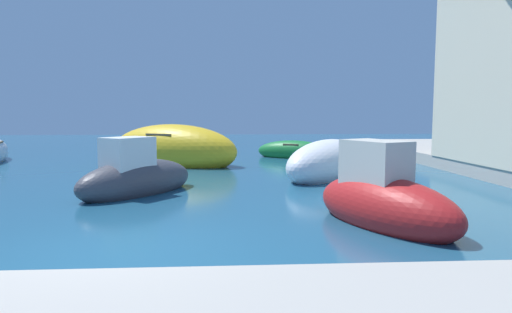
# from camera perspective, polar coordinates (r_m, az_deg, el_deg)

# --- Properties ---
(ground) EXTENTS (80.00, 80.00, 0.00)m
(ground) POSITION_cam_1_polar(r_m,az_deg,el_deg) (7.27, -16.99, -12.21)
(ground) COLOR #1E5170
(quay_promenade) EXTENTS (44.00, 32.00, 0.50)m
(quay_promenade) POSITION_cam_1_polar(r_m,az_deg,el_deg) (7.16, 18.67, -10.46)
(quay_promenade) COLOR #ADA89E
(quay_promenade) RESTS_ON ground
(moored_boat_0) EXTENTS (4.55, 4.96, 1.70)m
(moored_boat_0) POSITION_cam_1_polar(r_m,az_deg,el_deg) (15.34, 9.59, -0.92)
(moored_boat_0) COLOR white
(moored_boat_0) RESTS_ON ground
(moored_boat_3) EXTENTS (2.77, 3.80, 1.95)m
(moored_boat_3) POSITION_cam_1_polar(r_m,az_deg,el_deg) (9.03, 16.36, -5.67)
(moored_boat_3) COLOR #B21E1E
(moored_boat_3) RESTS_ON ground
(moored_boat_4) EXTENTS (6.68, 5.23, 2.26)m
(moored_boat_4) POSITION_cam_1_polar(r_m,az_deg,el_deg) (19.23, -10.90, 0.83)
(moored_boat_4) COLOR gold
(moored_boat_4) RESTS_ON ground
(moored_boat_5) EXTENTS (3.40, 3.84, 1.85)m
(moored_boat_5) POSITION_cam_1_polar(r_m,az_deg,el_deg) (12.42, -15.46, -2.70)
(moored_boat_5) COLOR #3F3F47
(moored_boat_5) RESTS_ON ground
(moored_boat_7) EXTENTS (4.02, 3.00, 1.13)m
(moored_boat_7) POSITION_cam_1_polar(r_m,az_deg,el_deg) (21.89, 4.99, 0.66)
(moored_boat_7) COLOR #197233
(moored_boat_7) RESTS_ON ground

